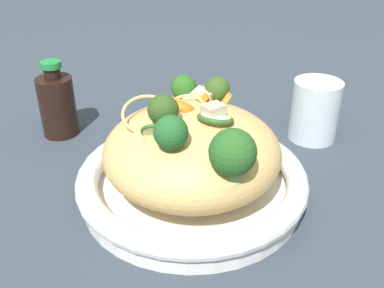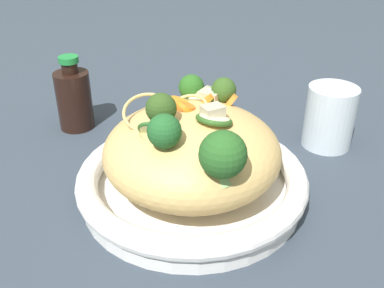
{
  "view_description": "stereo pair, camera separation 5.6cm",
  "coord_description": "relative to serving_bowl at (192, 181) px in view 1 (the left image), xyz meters",
  "views": [
    {
      "loc": [
        0.47,
        0.11,
        0.36
      ],
      "look_at": [
        0.0,
        0.0,
        0.08
      ],
      "focal_mm": 41.26,
      "sensor_mm": 36.0,
      "label": 1
    },
    {
      "loc": [
        0.46,
        0.16,
        0.36
      ],
      "look_at": [
        0.0,
        0.0,
        0.08
      ],
      "focal_mm": 41.26,
      "sensor_mm": 36.0,
      "label": 2
    }
  ],
  "objects": [
    {
      "name": "chicken_chunks",
      "position": [
        -0.05,
        0.01,
        0.1
      ],
      "size": [
        0.11,
        0.06,
        0.03
      ],
      "color": "#C6B494",
      "rests_on": "serving_bowl"
    },
    {
      "name": "carrot_coins",
      "position": [
        -0.03,
        -0.01,
        0.1
      ],
      "size": [
        0.09,
        0.09,
        0.04
      ],
      "color": "orange",
      "rests_on": "serving_bowl"
    },
    {
      "name": "ground_plane",
      "position": [
        0.0,
        0.0,
        -0.02
      ],
      "size": [
        3.0,
        3.0,
        0.0
      ],
      "primitive_type": "plane",
      "color": "#313B47"
    },
    {
      "name": "broccoli_florets",
      "position": [
        0.02,
        0.02,
        0.1
      ],
      "size": [
        0.22,
        0.15,
        0.07
      ],
      "color": "#9AC172",
      "rests_on": "serving_bowl"
    },
    {
      "name": "soy_sauce_bottle",
      "position": [
        -0.12,
        -0.26,
        0.03
      ],
      "size": [
        0.06,
        0.06,
        0.13
      ],
      "color": "black",
      "rests_on": "ground_plane"
    },
    {
      "name": "noodle_heap",
      "position": [
        0.0,
        -0.0,
        0.05
      ],
      "size": [
        0.23,
        0.23,
        0.12
      ],
      "color": "tan",
      "rests_on": "serving_bowl"
    },
    {
      "name": "drinking_glass",
      "position": [
        -0.2,
        0.16,
        0.03
      ],
      "size": [
        0.08,
        0.08,
        0.1
      ],
      "color": "silver",
      "rests_on": "ground_plane"
    },
    {
      "name": "serving_bowl",
      "position": [
        0.0,
        0.0,
        0.0
      ],
      "size": [
        0.3,
        0.3,
        0.05
      ],
      "color": "white",
      "rests_on": "ground_plane"
    },
    {
      "name": "zucchini_slices",
      "position": [
        -0.02,
        0.0,
        0.09
      ],
      "size": [
        0.16,
        0.11,
        0.03
      ],
      "color": "beige",
      "rests_on": "serving_bowl"
    }
  ]
}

